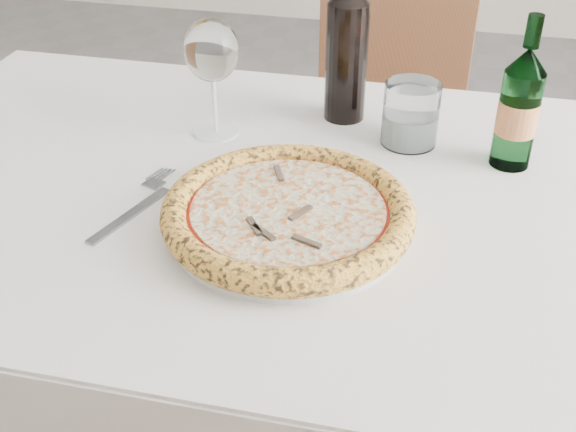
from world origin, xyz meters
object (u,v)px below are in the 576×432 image
tumbler (410,118)px  beer_bottle (519,108)px  wine_bottle (347,50)px  pizza (288,212)px  chair_far (383,107)px  wine_glass (212,53)px  plate (288,223)px  dining_table (303,242)px

tumbler → beer_bottle: (0.16, -0.03, 0.05)m
tumbler → wine_bottle: (-0.12, 0.07, 0.08)m
pizza → wine_bottle: 0.36m
chair_far → wine_glass: 0.77m
pizza → tumbler: (0.13, 0.28, 0.02)m
pizza → beer_bottle: size_ratio=1.44×
plate → wine_bottle: wine_bottle is taller
plate → beer_bottle: (0.29, 0.25, 0.08)m
tumbler → beer_bottle: bearing=-12.6°
pizza → plate: bearing=-32.0°
dining_table → chair_far: size_ratio=1.50×
pizza → beer_bottle: bearing=40.8°
wine_glass → beer_bottle: bearing=0.6°
pizza → tumbler: bearing=65.1°
pizza → wine_bottle: size_ratio=1.18×
wine_bottle → tumbler: bearing=-30.9°
wine_glass → chair_far: bearing=72.0°
wine_glass → beer_bottle: beer_bottle is taller
dining_table → plate: (0.00, -0.10, 0.10)m
plate → pizza: pizza is taller
pizza → wine_glass: bearing=126.3°
chair_far → tumbler: bearing=-80.8°
plate → tumbler: size_ratio=3.12×
wine_bottle → dining_table: bearing=-93.4°
pizza → beer_bottle: beer_bottle is taller
dining_table → chair_far: chair_far is taller
plate → pizza: size_ratio=0.94×
plate → beer_bottle: 0.39m
chair_far → wine_glass: bearing=-108.0°
beer_bottle → wine_bottle: bearing=159.0°
wine_glass → tumbler: wine_glass is taller
tumbler → pizza: bearing=-114.9°
dining_table → plate: plate is taller
plate → wine_bottle: 0.37m
dining_table → chair_far: 0.80m
tumbler → wine_bottle: size_ratio=0.35×
pizza → wine_bottle: wine_bottle is taller
chair_far → tumbler: chair_far is taller
chair_far → plate: (-0.03, -0.89, 0.23)m
dining_table → plate: bearing=-90.0°
chair_far → beer_bottle: bearing=-68.5°
tumbler → dining_table: bearing=-125.7°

